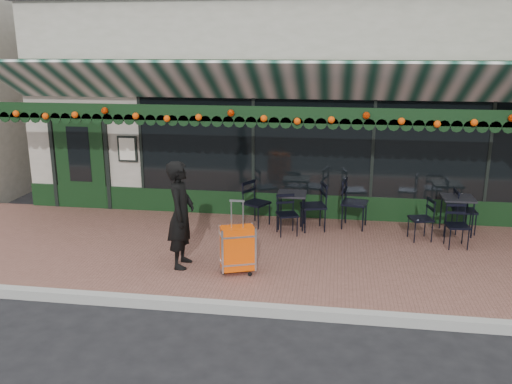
# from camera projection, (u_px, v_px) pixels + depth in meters

# --- Properties ---
(ground) EXTENTS (80.00, 80.00, 0.00)m
(ground) POSITION_uv_depth(u_px,v_px,m) (280.00, 313.00, 7.56)
(ground) COLOR black
(ground) RESTS_ON ground
(sidewalk) EXTENTS (18.00, 4.00, 0.15)m
(sidewalk) POSITION_uv_depth(u_px,v_px,m) (293.00, 255.00, 9.45)
(sidewalk) COLOR brown
(sidewalk) RESTS_ON ground
(curb) EXTENTS (18.00, 0.16, 0.15)m
(curb) POSITION_uv_depth(u_px,v_px,m) (280.00, 311.00, 7.46)
(curb) COLOR #9E9E99
(curb) RESTS_ON ground
(restaurant_building) EXTENTS (12.00, 9.60, 4.50)m
(restaurant_building) POSITION_uv_depth(u_px,v_px,m) (313.00, 98.00, 14.44)
(restaurant_building) COLOR gray
(restaurant_building) RESTS_ON ground
(woman) EXTENTS (0.43, 0.64, 1.74)m
(woman) POSITION_uv_depth(u_px,v_px,m) (181.00, 215.00, 8.60)
(woman) COLOR black
(woman) RESTS_ON sidewalk
(suitcase) EXTENTS (0.58, 0.45, 1.18)m
(suitcase) POSITION_uv_depth(u_px,v_px,m) (238.00, 249.00, 8.45)
(suitcase) COLOR #F44E07
(suitcase) RESTS_ON sidewalk
(cafe_table_a) EXTENTS (0.58, 0.58, 0.72)m
(cafe_table_a) POSITION_uv_depth(u_px,v_px,m) (458.00, 201.00, 10.18)
(cafe_table_a) COLOR black
(cafe_table_a) RESTS_ON sidewalk
(cafe_table_b) EXTENTS (0.56, 0.56, 0.69)m
(cafe_table_b) POSITION_uv_depth(u_px,v_px,m) (292.00, 197.00, 10.55)
(cafe_table_b) COLOR black
(cafe_table_b) RESTS_ON sidewalk
(chair_a_left) EXTENTS (0.48, 0.48, 0.79)m
(chair_a_left) POSITION_uv_depth(u_px,v_px,m) (421.00, 219.00, 9.90)
(chair_a_left) COLOR black
(chair_a_left) RESTS_ON sidewalk
(chair_a_right) EXTENTS (0.44, 0.44, 0.84)m
(chair_a_right) POSITION_uv_depth(u_px,v_px,m) (465.00, 211.00, 10.29)
(chair_a_right) COLOR black
(chair_a_right) RESTS_ON sidewalk
(chair_a_front) EXTENTS (0.42, 0.42, 0.77)m
(chair_a_front) POSITION_uv_depth(u_px,v_px,m) (457.00, 226.00, 9.54)
(chair_a_front) COLOR black
(chair_a_front) RESTS_ON sidewalk
(chair_b_left) EXTENTS (0.58, 0.58, 0.94)m
(chair_b_left) POSITION_uv_depth(u_px,v_px,m) (313.00, 206.00, 10.43)
(chair_b_left) COLOR black
(chair_b_left) RESTS_ON sidewalk
(chair_b_right) EXTENTS (0.57, 0.57, 0.98)m
(chair_b_right) POSITION_uv_depth(u_px,v_px,m) (355.00, 203.00, 10.56)
(chair_b_right) COLOR black
(chair_b_right) RESTS_ON sidewalk
(chair_b_front) EXTENTS (0.49, 0.49, 0.77)m
(chair_b_front) POSITION_uv_depth(u_px,v_px,m) (287.00, 215.00, 10.18)
(chair_b_front) COLOR black
(chair_b_front) RESTS_ON sidewalk
(chair_solo) EXTENTS (0.61, 0.61, 0.90)m
(chair_solo) POSITION_uv_depth(u_px,v_px,m) (256.00, 204.00, 10.69)
(chair_solo) COLOR black
(chair_solo) RESTS_ON sidewalk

